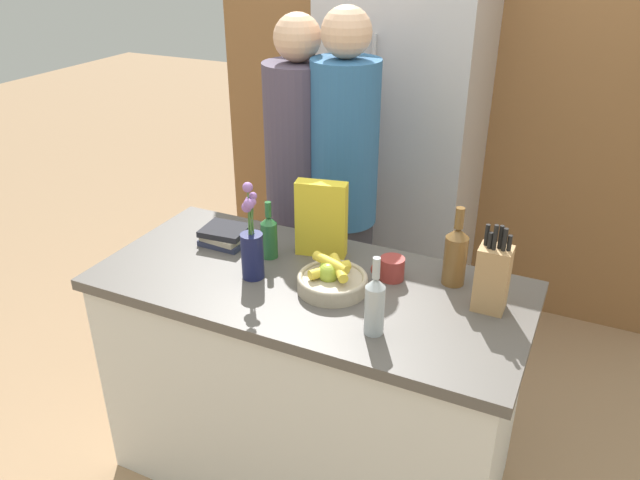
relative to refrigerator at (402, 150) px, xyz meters
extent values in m
plane|color=#A37F5B|center=(0.11, -1.31, -0.95)|extent=(14.00, 14.00, 0.00)
cube|color=silver|center=(0.11, -1.31, -0.53)|extent=(1.46, 0.68, 0.85)
cube|color=#56514C|center=(0.11, -1.31, -0.08)|extent=(1.52, 0.71, 0.04)
cube|color=olive|center=(0.11, 0.36, 0.35)|extent=(2.72, 0.12, 2.60)
cube|color=#B7B7BC|center=(0.00, 0.00, 0.00)|extent=(0.75, 0.60, 1.91)
cylinder|color=#B7B7BC|center=(-0.06, -0.31, 0.10)|extent=(0.02, 0.02, 1.05)
cylinder|color=tan|center=(0.21, -1.33, -0.04)|extent=(0.24, 0.24, 0.05)
torus|color=tan|center=(0.21, -1.33, -0.02)|extent=(0.24, 0.24, 0.02)
sphere|color=#99B233|center=(0.18, -1.31, 0.00)|extent=(0.07, 0.07, 0.07)
sphere|color=#99B233|center=(0.19, -1.34, 0.00)|extent=(0.07, 0.07, 0.07)
cylinder|color=yellow|center=(0.19, -1.32, 0.00)|extent=(0.12, 0.14, 0.03)
cylinder|color=yellow|center=(0.22, -1.31, 0.02)|extent=(0.12, 0.14, 0.03)
cylinder|color=yellow|center=(0.19, -1.31, 0.03)|extent=(0.15, 0.08, 0.03)
cube|color=tan|center=(0.71, -1.22, 0.05)|extent=(0.10, 0.09, 0.22)
cylinder|color=black|center=(0.68, -1.21, 0.19)|extent=(0.01, 0.01, 0.08)
cylinder|color=black|center=(0.69, -1.23, 0.18)|extent=(0.01, 0.01, 0.06)
cylinder|color=black|center=(0.70, -1.23, 0.19)|extent=(0.01, 0.01, 0.09)
cylinder|color=black|center=(0.72, -1.21, 0.19)|extent=(0.01, 0.01, 0.09)
cylinder|color=black|center=(0.73, -1.23, 0.19)|extent=(0.01, 0.01, 0.09)
cylinder|color=black|center=(0.75, -1.22, 0.18)|extent=(0.01, 0.01, 0.06)
cylinder|color=#191E4C|center=(-0.08, -1.37, 0.02)|extent=(0.08, 0.08, 0.17)
cylinder|color=#477538|center=(-0.07, -1.37, 0.17)|extent=(0.01, 0.02, 0.12)
sphere|color=#9966B2|center=(-0.07, -1.37, 0.23)|extent=(0.03, 0.03, 0.03)
cylinder|color=#477538|center=(-0.08, -1.36, 0.17)|extent=(0.02, 0.01, 0.14)
sphere|color=#9966B2|center=(-0.07, -1.36, 0.24)|extent=(0.03, 0.03, 0.03)
cylinder|color=#477538|center=(-0.08, -1.36, 0.16)|extent=(0.02, 0.01, 0.12)
sphere|color=#9966B2|center=(-0.09, -1.36, 0.23)|extent=(0.03, 0.03, 0.03)
cylinder|color=#477538|center=(-0.09, -1.37, 0.15)|extent=(0.01, 0.01, 0.10)
sphere|color=#9966B2|center=(-0.09, -1.37, 0.21)|extent=(0.04, 0.04, 0.04)
cylinder|color=#477538|center=(-0.08, -1.37, 0.19)|extent=(0.01, 0.01, 0.17)
sphere|color=#9966B2|center=(-0.08, -1.37, 0.28)|extent=(0.03, 0.03, 0.03)
cylinder|color=#477538|center=(-0.08, -1.37, 0.16)|extent=(0.01, 0.01, 0.12)
sphere|color=#9966B2|center=(-0.08, -1.38, 0.22)|extent=(0.04, 0.04, 0.04)
cube|color=yellow|center=(0.06, -1.11, 0.08)|extent=(0.20, 0.10, 0.29)
cylinder|color=#99332D|center=(0.36, -1.17, -0.02)|extent=(0.09, 0.09, 0.08)
torus|color=#99332D|center=(0.32, -1.20, -0.02)|extent=(0.06, 0.04, 0.06)
cube|color=#2D334C|center=(-0.31, -1.20, -0.05)|extent=(0.17, 0.13, 0.02)
cube|color=#B7A88E|center=(-0.31, -1.19, -0.03)|extent=(0.16, 0.15, 0.02)
cube|color=#232328|center=(-0.31, -1.19, -0.01)|extent=(0.18, 0.16, 0.02)
cylinder|color=#286633|center=(-0.10, -1.21, 0.01)|extent=(0.06, 0.06, 0.14)
cone|color=#286633|center=(-0.10, -1.21, 0.09)|extent=(0.06, 0.06, 0.03)
cylinder|color=#286633|center=(-0.10, -1.21, 0.13)|extent=(0.02, 0.02, 0.06)
cylinder|color=#B2BCC1|center=(0.42, -1.50, 0.02)|extent=(0.06, 0.06, 0.16)
cone|color=#B2BCC1|center=(0.42, -1.50, 0.11)|extent=(0.06, 0.06, 0.03)
cylinder|color=#B2BCC1|center=(0.42, -1.50, 0.16)|extent=(0.02, 0.02, 0.07)
cylinder|color=brown|center=(0.57, -1.11, 0.03)|extent=(0.08, 0.08, 0.18)
cone|color=brown|center=(0.57, -1.11, 0.13)|extent=(0.08, 0.08, 0.03)
cylinder|color=brown|center=(0.57, -1.11, 0.18)|extent=(0.03, 0.03, 0.07)
cube|color=#383842|center=(-0.25, -0.67, -0.55)|extent=(0.27, 0.22, 0.82)
cylinder|color=#4C4256|center=(-0.25, -0.67, 0.20)|extent=(0.30, 0.30, 0.68)
sphere|color=#DBAD89|center=(-0.25, -0.67, 0.64)|extent=(0.20, 0.20, 0.20)
cube|color=#383842|center=(-0.03, -0.69, -0.54)|extent=(0.27, 0.23, 0.84)
cylinder|color=#2D6093|center=(-0.03, -0.69, 0.23)|extent=(0.29, 0.29, 0.70)
sphere|color=#DBAD89|center=(-0.03, -0.69, 0.68)|extent=(0.20, 0.20, 0.20)
camera|label=1|loc=(0.95, -2.99, 1.05)|focal=35.00mm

